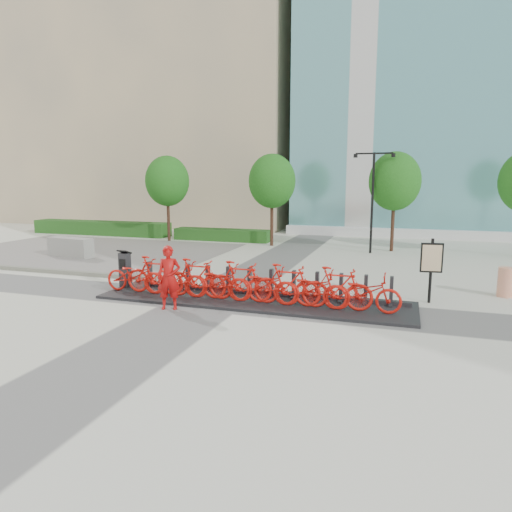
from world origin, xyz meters
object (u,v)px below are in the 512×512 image
(kiosk, at_px, (125,269))
(jersey_barrier, at_px, (71,247))
(worker_red, at_px, (169,278))
(bike_0, at_px, (135,275))
(map_sign, at_px, (431,261))
(construction_barrel, at_px, (506,282))

(kiosk, bearing_deg, jersey_barrier, 146.04)
(kiosk, height_order, jersey_barrier, kiosk)
(kiosk, bearing_deg, worker_red, -29.85)
(bike_0, height_order, worker_red, worker_red)
(map_sign, bearing_deg, worker_red, -165.38)
(jersey_barrier, height_order, map_sign, map_sign)
(kiosk, bearing_deg, bike_0, -32.97)
(worker_red, height_order, construction_barrel, worker_red)
(worker_red, bearing_deg, kiosk, 129.74)
(construction_barrel, distance_m, jersey_barrier, 18.46)
(kiosk, bearing_deg, map_sign, 11.11)
(construction_barrel, relative_size, map_sign, 0.48)
(kiosk, relative_size, map_sign, 0.65)
(worker_red, bearing_deg, construction_barrel, 8.78)
(worker_red, xyz_separation_m, construction_barrel, (9.45, 4.56, -0.45))
(jersey_barrier, bearing_deg, worker_red, -28.70)
(map_sign, bearing_deg, construction_barrel, 24.75)
(bike_0, xyz_separation_m, jersey_barrier, (-7.02, 5.35, -0.16))
(worker_red, bearing_deg, jersey_barrier, 126.80)
(jersey_barrier, bearing_deg, kiosk, -29.87)
(worker_red, relative_size, map_sign, 0.94)
(construction_barrel, bearing_deg, map_sign, -146.77)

